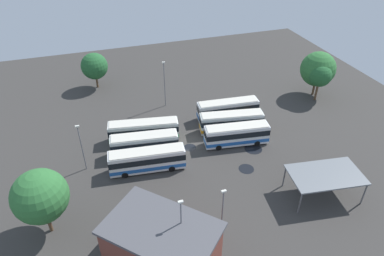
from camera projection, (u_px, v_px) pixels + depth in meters
The scene contains 20 objects.
ground_plane at pixel (191, 141), 59.13m from camera, with size 93.38×93.38×0.00m, color #383533.
bus_row0_slot0 at pixel (147, 160), 52.12m from camera, with size 11.62×3.76×3.63m.
bus_row0_slot1 at pixel (145, 144), 55.37m from camera, with size 10.89×3.90×3.63m.
bus_row0_slot2 at pixel (144, 130), 58.51m from camera, with size 11.92×4.43×3.63m.
bus_row1_slot1 at pixel (237, 134), 57.53m from camera, with size 10.93×3.92×3.63m.
bus_row1_slot2 at pixel (231, 122), 60.69m from camera, with size 11.30×4.39×3.63m.
bus_row1_slot3 at pixel (228, 109), 64.17m from camera, with size 11.48×3.45×3.63m.
depot_building at pixel (162, 247), 37.84m from camera, with size 13.77×13.84×6.44m.
maintenance_shelter at pixel (326, 175), 46.78m from camera, with size 10.44×7.03×3.83m.
lamp_post_far_corner at pixel (222, 215), 39.72m from camera, with size 0.56×0.28×8.49m.
lamp_post_by_building at pixel (81, 146), 50.87m from camera, with size 0.56×0.28×7.97m.
lamp_post_near_entrance at pixel (164, 83), 66.17m from camera, with size 0.56×0.28×9.32m.
lamp_post_mid_lot at pixel (181, 230), 37.18m from camera, with size 0.56×0.28×9.67m.
tree_north_edge at pixel (320, 75), 67.92m from camera, with size 4.53×4.53×7.73m.
tree_west_edge at pixel (94, 66), 72.68m from camera, with size 5.56×5.56×7.73m.
tree_northeast at pixel (40, 196), 40.32m from camera, with size 6.58×6.58×9.27m.
tree_south_edge at pixel (318, 69), 69.56m from camera, with size 6.97×6.97×9.27m.
puddle_between_rows at pixel (246, 169), 53.30m from camera, with size 2.39×2.39×0.01m, color black.
puddle_front_lane at pixel (190, 147), 57.75m from camera, with size 2.07×2.07×0.01m, color black.
puddle_centre_drain at pixel (253, 149), 57.42m from camera, with size 2.92×2.92×0.01m, color black.
Camera 1 is at (-14.65, -45.17, 35.31)m, focal length 32.49 mm.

